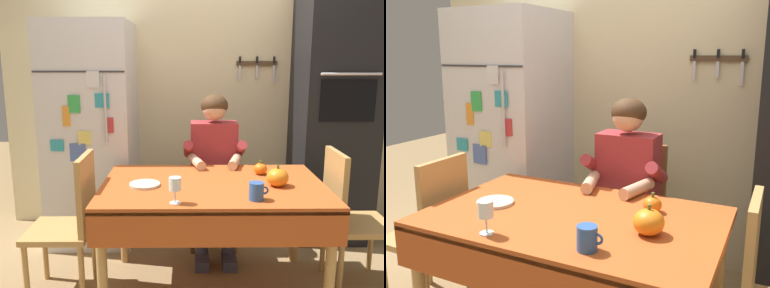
% 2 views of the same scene
% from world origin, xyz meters
% --- Properties ---
extents(back_wall_assembly, '(3.70, 0.13, 2.60)m').
position_xyz_m(back_wall_assembly, '(0.05, 1.35, 1.30)').
color(back_wall_assembly, beige).
rests_on(back_wall_assembly, ground).
extents(refrigerator, '(0.68, 0.71, 1.80)m').
position_xyz_m(refrigerator, '(-0.95, 0.96, 0.90)').
color(refrigerator, silver).
rests_on(refrigerator, ground).
extents(dining_table, '(1.40, 0.90, 0.74)m').
position_xyz_m(dining_table, '(0.00, 0.08, 0.66)').
color(dining_table, tan).
rests_on(dining_table, ground).
extents(chair_behind_person, '(0.40, 0.40, 0.93)m').
position_xyz_m(chair_behind_person, '(0.04, 0.87, 0.51)').
color(chair_behind_person, brown).
rests_on(chair_behind_person, ground).
extents(seated_person, '(0.47, 0.55, 1.25)m').
position_xyz_m(seated_person, '(0.04, 0.68, 0.74)').
color(seated_person, '#38384C').
rests_on(seated_person, ground).
extents(chair_left_side, '(0.40, 0.40, 0.93)m').
position_xyz_m(chair_left_side, '(-0.90, 0.07, 0.51)').
color(chair_left_side, tan).
rests_on(chair_left_side, ground).
extents(coffee_mug, '(0.11, 0.08, 0.10)m').
position_xyz_m(coffee_mug, '(0.22, -0.21, 0.79)').
color(coffee_mug, '#2D569E').
rests_on(coffee_mug, dining_table).
extents(wine_glass, '(0.07, 0.07, 0.15)m').
position_xyz_m(wine_glass, '(-0.23, -0.27, 0.84)').
color(wine_glass, white).
rests_on(wine_glass, dining_table).
extents(pumpkin_large, '(0.09, 0.09, 0.10)m').
position_xyz_m(pumpkin_large, '(0.33, 0.30, 0.78)').
color(pumpkin_large, orange).
rests_on(pumpkin_large, dining_table).
extents(pumpkin_medium, '(0.13, 0.13, 0.13)m').
position_xyz_m(pumpkin_medium, '(0.39, 0.04, 0.80)').
color(pumpkin_medium, orange).
rests_on(pumpkin_medium, dining_table).
extents(serving_tray, '(0.19, 0.19, 0.02)m').
position_xyz_m(serving_tray, '(-0.43, 0.05, 0.75)').
color(serving_tray, beige).
rests_on(serving_tray, dining_table).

